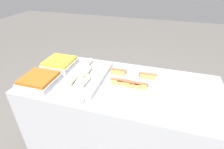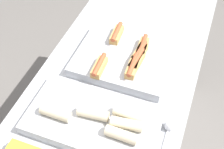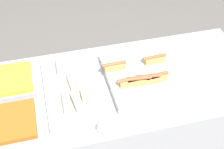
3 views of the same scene
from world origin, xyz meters
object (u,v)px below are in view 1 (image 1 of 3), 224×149
tray_wraps (86,76)px  tray_side_front (39,80)px  tray_hotdogs (131,83)px  tray_side_back (60,63)px  serving_spoon_near (78,100)px

tray_wraps → tray_side_front: tray_wraps is taller
tray_hotdogs → tray_side_back: bearing=169.9°
tray_hotdogs → tray_side_front: size_ratio=1.69×
tray_hotdogs → serving_spoon_near: bearing=-136.4°
serving_spoon_near → tray_side_front: bearing=164.0°
tray_wraps → serving_spoon_near: (0.07, -0.30, -0.01)m
tray_side_back → serving_spoon_near: bearing=-46.8°
tray_side_front → tray_side_back: size_ratio=1.00×
serving_spoon_near → tray_side_back: bearing=133.2°
tray_hotdogs → tray_side_back: (-0.73, 0.13, 0.00)m
tray_wraps → tray_side_front: bearing=-151.5°
tray_hotdogs → tray_wraps: bearing=-179.5°
tray_side_front → tray_hotdogs: bearing=14.5°
tray_side_back → serving_spoon_near: size_ratio=1.13×
tray_wraps → tray_side_back: size_ratio=2.01×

